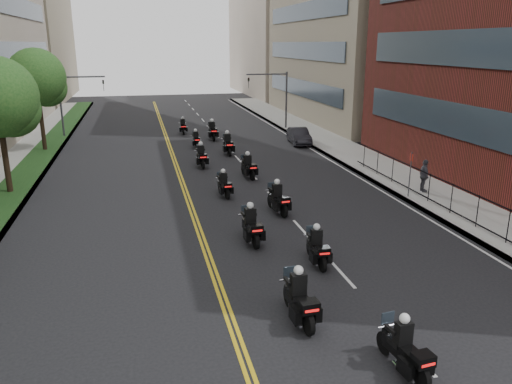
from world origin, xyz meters
TOP-DOWN VIEW (x-y plane):
  - sidewalk_right at (12.00, 25.00)m, footprint 4.00×90.00m
  - sidewalk_left at (-12.00, 25.00)m, footprint 4.00×90.00m
  - grass_strip at (-11.20, 25.00)m, footprint 2.00×90.00m
  - building_right_far at (21.50, 78.00)m, footprint 15.00×28.00m
  - building_left_far at (-22.00, 78.00)m, footprint 16.00×28.00m
  - iron_fence at (11.00, 12.00)m, footprint 0.05×28.00m
  - traffic_signal_right at (9.54, 42.00)m, footprint 4.09×0.20m
  - traffic_signal_left at (-9.54, 42.00)m, footprint 4.09×0.20m
  - motorcycle_1 at (2.49, 4.31)m, footprint 0.64×2.22m
  - motorcycle_2 at (0.62, 7.33)m, footprint 0.59×2.44m
  - motorcycle_3 at (2.58, 11.16)m, footprint 0.51×2.20m
  - motorcycle_4 at (0.58, 13.90)m, footprint 0.56×2.41m
  - motorcycle_5 at (2.76, 17.39)m, footprint 0.70×2.36m
  - motorcycle_6 at (0.60, 20.89)m, footprint 0.59×2.10m
  - motorcycle_7 at (2.79, 24.50)m, footprint 0.69×2.29m
  - motorcycle_8 at (0.24, 28.12)m, footprint 0.55×2.38m
  - motorcycle_9 at (2.74, 31.69)m, footprint 0.58×2.52m
  - motorcycle_10 at (0.67, 34.92)m, footprint 0.48×2.09m
  - motorcycle_11 at (2.50, 38.03)m, footprint 0.58×2.52m
  - motorcycle_12 at (0.25, 41.79)m, footprint 0.51×2.18m
  - parked_sedan at (9.40, 34.39)m, footprint 1.85×4.25m
  - pedestrian_c at (11.69, 18.65)m, footprint 0.65×1.15m

SIDE VIEW (x-z plane):
  - sidewalk_right at x=12.00m, z-range 0.00..0.15m
  - sidewalk_left at x=-12.00m, z-range 0.00..0.15m
  - grass_strip at x=-11.20m, z-range 0.15..0.19m
  - motorcycle_10 at x=0.67m, z-range -0.16..1.38m
  - motorcycle_6 at x=0.60m, z-range -0.16..1.39m
  - motorcycle_12 at x=0.25m, z-range -0.17..1.44m
  - motorcycle_3 at x=2.58m, z-range -0.17..1.45m
  - motorcycle_1 at x=2.49m, z-range -0.17..1.47m
  - motorcycle_7 at x=2.79m, z-range -0.18..1.51m
  - parked_sedan at x=9.40m, z-range 0.00..1.36m
  - motorcycle_5 at x=2.76m, z-range -0.18..1.56m
  - motorcycle_8 at x=0.24m, z-range -0.18..1.57m
  - motorcycle_4 at x=0.58m, z-range -0.19..1.59m
  - motorcycle_2 at x=0.62m, z-range -0.19..1.61m
  - motorcycle_9 at x=2.74m, z-range -0.19..1.66m
  - motorcycle_11 at x=2.50m, z-range -0.20..1.67m
  - iron_fence at x=11.00m, z-range 0.15..1.65m
  - pedestrian_c at x=11.69m, z-range 0.15..2.01m
  - traffic_signal_right at x=9.54m, z-range 0.90..6.50m
  - traffic_signal_left at x=-9.54m, z-range 0.90..6.50m
  - building_right_far at x=21.50m, z-range 0.00..26.00m
  - building_left_far at x=-22.00m, z-range 0.00..26.00m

